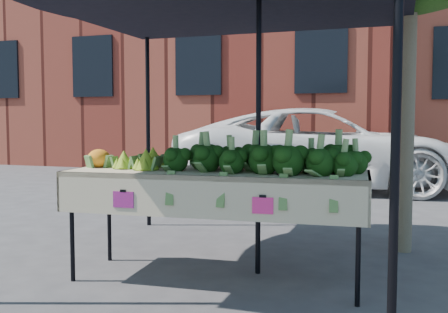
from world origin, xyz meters
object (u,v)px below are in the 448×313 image
Objects in this scene: table at (216,226)px; canopy at (222,113)px; street_tree at (409,43)px; vehicle at (324,43)px.

canopy reaches higher than table.
street_tree is at bearing 45.04° from table.
canopy is at bearing -144.61° from street_tree.
vehicle is (0.11, 5.57, 1.36)m from canopy.
vehicle is at bearing 88.84° from canopy.
table is 0.45× the size of vehicle.
table is 0.60× the size of street_tree.
table is at bearing -134.96° from street_tree.
vehicle is 4.75m from street_tree.
vehicle reaches higher than canopy.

